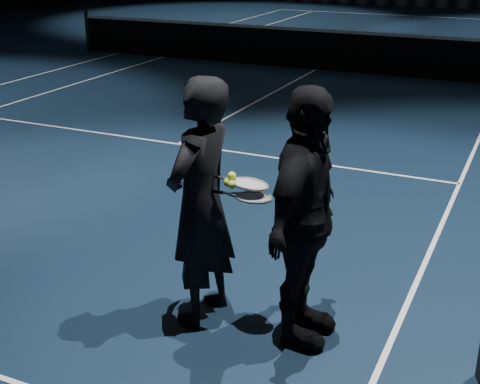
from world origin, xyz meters
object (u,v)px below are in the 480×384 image
(player_b, at_px, (304,220))
(racket_lower, at_px, (254,198))
(racket_upper, at_px, (250,184))
(tennis_balls, at_px, (230,181))
(player_a, at_px, (201,203))

(player_b, height_order, racket_lower, player_b)
(racket_upper, relative_size, tennis_balls, 5.67)
(player_a, bearing_deg, tennis_balls, 99.08)
(player_a, bearing_deg, racket_upper, 103.67)
(racket_lower, xyz_separation_m, racket_upper, (-0.05, 0.04, 0.09))
(racket_upper, bearing_deg, player_b, -9.08)
(racket_upper, xyz_separation_m, tennis_balls, (-0.14, -0.04, 0.01))
(racket_lower, relative_size, racket_upper, 1.00)
(player_b, relative_size, racket_lower, 2.96)
(racket_lower, bearing_deg, tennis_balls, 178.53)
(racket_lower, height_order, tennis_balls, tennis_balls)
(racket_lower, bearing_deg, player_b, -0.00)
(player_a, distance_m, tennis_balls, 0.33)
(player_b, bearing_deg, racket_upper, 86.20)
(player_b, distance_m, racket_lower, 0.42)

